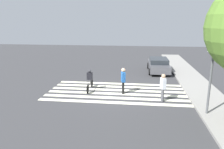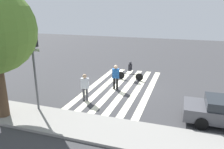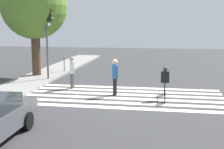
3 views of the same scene
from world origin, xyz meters
The scene contains 9 objects.
ground_plane centered at (0.00, 0.00, 0.00)m, with size 60.00×60.00×0.00m, color #38383A.
sidewalk_curb centered at (0.00, 6.25, 0.07)m, with size 36.00×2.50×0.14m.
crosswalk_stripes centered at (0.00, 0.00, 0.00)m, with size 4.76×10.00×0.01m.
traffic_light centered at (3.49, 5.27, 3.38)m, with size 0.60×0.50×4.82m.
parking_meter centered at (6.63, 5.35, 0.96)m, with size 0.15×0.15×1.28m.
street_tree centered at (4.77, 6.71, 4.77)m, with size 4.44×4.44×7.04m.
pedestrian_adult_blue_shirt centered at (0.28, 0.52, 1.05)m, with size 0.56×0.36×1.86m.
pedestrian_adult_tall_backpack centered at (1.50, 3.18, 1.03)m, with size 0.55×0.36×1.83m.
cyclist_far_lane centered at (-0.18, -2.02, 0.86)m, with size 2.25×0.40×1.60m.
Camera 3 is at (-15.32, -1.98, 3.73)m, focal length 50.00 mm.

